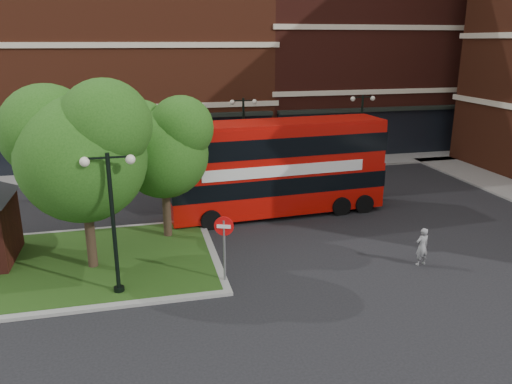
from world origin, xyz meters
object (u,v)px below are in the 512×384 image
object	(u,v)px
woman	(422,247)
car_silver	(201,163)
bus	(277,162)
car_white	(346,161)

from	to	relation	value
woman	car_silver	xyz separation A→B (m)	(-6.48, 16.08, -0.12)
bus	car_silver	xyz separation A→B (m)	(-2.67, 8.89, -2.05)
bus	car_white	size ratio (longest dim) A/B	2.91
car_silver	car_white	distance (m)	9.73
woman	bus	bearing A→B (deg)	-69.50
woman	car_silver	size ratio (longest dim) A/B	0.40
car_silver	car_white	world-z (taller)	car_silver
woman	car_white	distance (m)	14.91
car_silver	car_white	bearing A→B (deg)	-105.69
woman	car_silver	distance (m)	17.33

